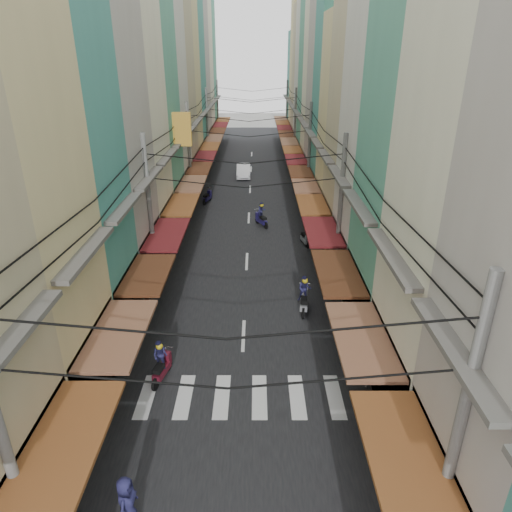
{
  "coord_description": "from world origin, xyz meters",
  "views": [
    {
      "loc": [
        0.58,
        -19.34,
        11.75
      ],
      "look_at": [
        0.57,
        2.96,
        1.74
      ],
      "focal_mm": 32.0,
      "sensor_mm": 36.0,
      "label": 1
    }
  ],
  "objects_px": {
    "bicycle": "(352,292)",
    "market_umbrella": "(401,321)",
    "white_car": "(244,177)",
    "traffic_sign": "(371,343)"
  },
  "relations": [
    {
      "from": "bicycle",
      "to": "market_umbrella",
      "type": "relative_size",
      "value": 0.73
    },
    {
      "from": "bicycle",
      "to": "traffic_sign",
      "type": "height_order",
      "value": "traffic_sign"
    },
    {
      "from": "white_car",
      "to": "traffic_sign",
      "type": "height_order",
      "value": "traffic_sign"
    },
    {
      "from": "white_car",
      "to": "traffic_sign",
      "type": "relative_size",
      "value": 1.65
    },
    {
      "from": "white_car",
      "to": "market_umbrella",
      "type": "bearing_deg",
      "value": -78.11
    },
    {
      "from": "bicycle",
      "to": "market_umbrella",
      "type": "bearing_deg",
      "value": 167.54
    },
    {
      "from": "bicycle",
      "to": "market_umbrella",
      "type": "xyz_separation_m",
      "value": [
        0.58,
        -6.09,
        2.05
      ]
    },
    {
      "from": "bicycle",
      "to": "traffic_sign",
      "type": "bearing_deg",
      "value": 154.93
    },
    {
      "from": "white_car",
      "to": "traffic_sign",
      "type": "bearing_deg",
      "value": -81.3
    },
    {
      "from": "market_umbrella",
      "to": "traffic_sign",
      "type": "distance_m",
      "value": 2.11
    }
  ]
}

